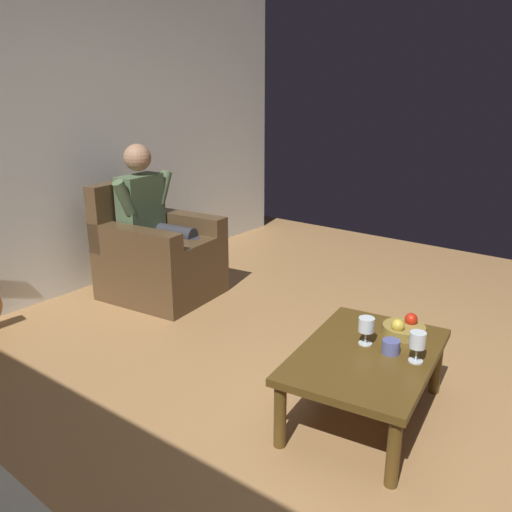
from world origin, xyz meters
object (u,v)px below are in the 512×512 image
object	(u,v)px
fruit_bowl	(404,328)
candle_jar	(391,347)
wine_glass_near	(366,326)
armchair	(157,257)
coffee_table	(366,361)
person_seated	(153,216)
wine_glass_far	(417,342)

from	to	relation	value
fruit_bowl	candle_jar	bearing A→B (deg)	7.35
wine_glass_near	candle_jar	distance (m)	0.16
armchair	coffee_table	distance (m)	2.20
fruit_bowl	candle_jar	size ratio (longest dim) A/B	2.54
person_seated	wine_glass_near	size ratio (longest dim) A/B	8.30
coffee_table	wine_glass_near	xyz separation A→B (m)	(-0.07, -0.05, 0.15)
person_seated	candle_jar	world-z (taller)	person_seated
armchair	candle_jar	size ratio (longest dim) A/B	10.32
wine_glass_far	person_seated	bearing A→B (deg)	-101.69
coffee_table	wine_glass_near	world-z (taller)	wine_glass_near
wine_glass_far	fruit_bowl	world-z (taller)	wine_glass_far
armchair	wine_glass_near	size ratio (longest dim) A/B	6.27
person_seated	coffee_table	size ratio (longest dim) A/B	1.19
wine_glass_near	wine_glass_far	size ratio (longest dim) A/B	0.94
coffee_table	fruit_bowl	world-z (taller)	fruit_bowl
person_seated	candle_jar	bearing A→B (deg)	71.61
coffee_table	armchair	bearing A→B (deg)	-104.44
candle_jar	person_seated	bearing A→B (deg)	-102.22
person_seated	coffee_table	world-z (taller)	person_seated
armchair	person_seated	bearing A→B (deg)	-90.00
coffee_table	fruit_bowl	bearing A→B (deg)	167.32
person_seated	wine_glass_near	bearing A→B (deg)	71.17
coffee_table	person_seated	bearing A→B (deg)	-104.23
person_seated	candle_jar	distance (m)	2.32
wine_glass_near	wine_glass_far	bearing A→B (deg)	85.79
coffee_table	wine_glass_far	xyz separation A→B (m)	(-0.05, 0.23, 0.16)
armchair	person_seated	size ratio (longest dim) A/B	0.76
armchair	wine_glass_far	size ratio (longest dim) A/B	5.92
wine_glass_far	armchair	bearing A→B (deg)	-101.86
wine_glass_near	armchair	bearing A→B (deg)	-102.86
person_seated	armchair	bearing A→B (deg)	90.00
wine_glass_far	candle_jar	size ratio (longest dim) A/B	1.74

